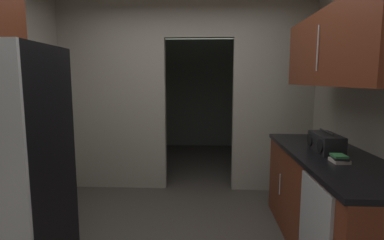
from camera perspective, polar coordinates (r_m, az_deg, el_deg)
kitchen_partition at (r=4.15m, az=-2.06°, el=6.08°), size 3.48×0.12×2.69m
adjoining_room_shell at (r=6.10m, az=0.04°, el=5.85°), size 3.48×2.89×2.69m
refrigerator at (r=2.85m, az=-32.12°, el=-6.32°), size 0.82×0.77×1.81m
lower_cabinet_run at (r=2.99m, az=24.86°, el=-14.37°), size 0.69×1.97×0.90m
dishwasher at (r=2.42m, az=22.18°, el=-20.40°), size 0.02×0.56×0.84m
upper_cabinet_counterside at (r=2.80m, az=26.44°, el=12.21°), size 0.36×1.78×0.62m
boombox at (r=2.92m, az=24.14°, el=-4.00°), size 0.20×0.42×0.19m
book_stack at (r=2.61m, az=26.30°, el=-6.65°), size 0.12×0.16×0.06m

